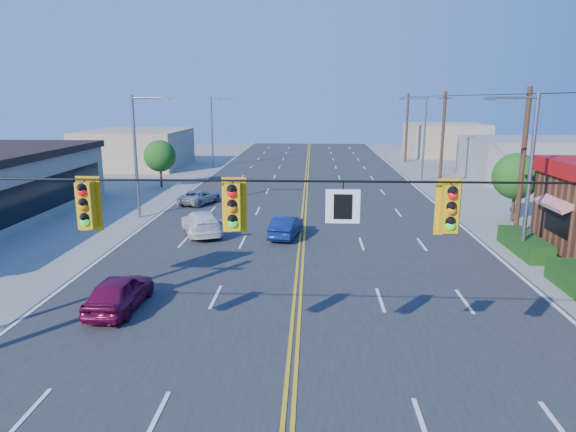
{
  "coord_description": "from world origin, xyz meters",
  "views": [
    {
      "loc": [
        0.52,
        -10.97,
        7.73
      ],
      "look_at": [
        -0.62,
        13.21,
        2.2
      ],
      "focal_mm": 32.0,
      "sensor_mm": 36.0,
      "label": 1
    }
  ],
  "objects_px": {
    "car_silver": "(200,197)",
    "signal_span": "(282,231)",
    "car_magenta": "(119,294)",
    "car_blue": "(286,227)",
    "car_white": "(201,223)"
  },
  "relations": [
    {
      "from": "signal_span",
      "to": "car_magenta",
      "type": "xyz_separation_m",
      "value": [
        -6.48,
        6.67,
        -4.22
      ]
    },
    {
      "from": "car_blue",
      "to": "car_magenta",
      "type": "bearing_deg",
      "value": 71.81
    },
    {
      "from": "car_silver",
      "to": "signal_span",
      "type": "bearing_deg",
      "value": 127.33
    },
    {
      "from": "car_blue",
      "to": "car_white",
      "type": "relative_size",
      "value": 0.8
    },
    {
      "from": "car_magenta",
      "to": "car_white",
      "type": "bearing_deg",
      "value": -91.95
    },
    {
      "from": "car_magenta",
      "to": "car_blue",
      "type": "distance_m",
      "value": 12.0
    },
    {
      "from": "car_white",
      "to": "car_blue",
      "type": "bearing_deg",
      "value": 153.07
    },
    {
      "from": "car_magenta",
      "to": "car_silver",
      "type": "xyz_separation_m",
      "value": [
        -1.25,
        19.72,
        -0.13
      ]
    },
    {
      "from": "signal_span",
      "to": "car_silver",
      "type": "relative_size",
      "value": 6.34
    },
    {
      "from": "signal_span",
      "to": "car_magenta",
      "type": "bearing_deg",
      "value": 134.15
    },
    {
      "from": "signal_span",
      "to": "car_white",
      "type": "xyz_separation_m",
      "value": [
        -5.76,
        17.7,
        -4.21
      ]
    },
    {
      "from": "car_blue",
      "to": "car_silver",
      "type": "height_order",
      "value": "car_blue"
    },
    {
      "from": "signal_span",
      "to": "car_blue",
      "type": "height_order",
      "value": "signal_span"
    },
    {
      "from": "signal_span",
      "to": "car_silver",
      "type": "height_order",
      "value": "signal_span"
    },
    {
      "from": "car_silver",
      "to": "car_magenta",
      "type": "bearing_deg",
      "value": 114.64
    }
  ]
}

